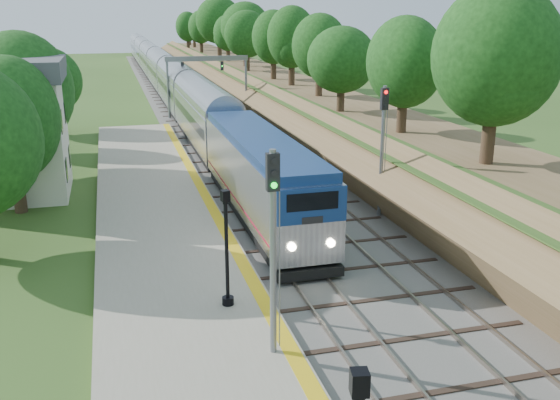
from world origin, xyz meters
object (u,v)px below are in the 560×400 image
object	(u,v)px
train	(162,74)
lamppost_far	(227,255)
signal_gantry	(207,70)
signal_platform	(273,232)
signal_farside	(383,138)

from	to	relation	value
train	lamppost_far	world-z (taller)	lamppost_far
train	lamppost_far	bearing A→B (deg)	-93.08
signal_gantry	lamppost_far	distance (m)	43.89
signal_gantry	signal_platform	bearing A→B (deg)	-96.52
signal_gantry	signal_platform	distance (m)	47.28
signal_gantry	train	distance (m)	25.02
lamppost_far	signal_farside	distance (m)	13.39
train	signal_farside	size ratio (longest dim) A/B	19.68
lamppost_far	signal_platform	distance (m)	4.20
signal_farside	signal_platform	bearing A→B (deg)	-126.28
train	signal_platform	world-z (taller)	signal_platform
lamppost_far	signal_farside	world-z (taller)	signal_farside
train	lamppost_far	xyz separation A→B (m)	(-3.67, -68.15, 0.14)
train	lamppost_far	size ratio (longest dim) A/B	31.25
signal_platform	signal_farside	distance (m)	15.38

